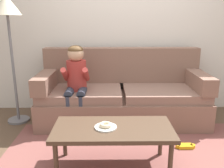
{
  "coord_description": "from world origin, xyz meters",
  "views": [
    {
      "loc": [
        -0.3,
        -2.43,
        1.43
      ],
      "look_at": [
        -0.27,
        0.45,
        0.65
      ],
      "focal_mm": 38.65,
      "sensor_mm": 36.0,
      "label": 1
    }
  ],
  "objects_px": {
    "coffee_table": "(113,132)",
    "toy_controller": "(185,147)",
    "person_child": "(76,79)",
    "donut": "(106,125)",
    "couch": "(122,96)",
    "floor_lamp": "(8,16)"
  },
  "relations": [
    {
      "from": "person_child",
      "to": "floor_lamp",
      "type": "relative_size",
      "value": 0.63
    },
    {
      "from": "toy_controller",
      "to": "donut",
      "type": "bearing_deg",
      "value": 171.14
    },
    {
      "from": "floor_lamp",
      "to": "toy_controller",
      "type": "bearing_deg",
      "value": -20.19
    },
    {
      "from": "couch",
      "to": "floor_lamp",
      "type": "bearing_deg",
      "value": -178.52
    },
    {
      "from": "toy_controller",
      "to": "floor_lamp",
      "type": "height_order",
      "value": "floor_lamp"
    },
    {
      "from": "person_child",
      "to": "floor_lamp",
      "type": "distance_m",
      "value": 1.19
    },
    {
      "from": "couch",
      "to": "toy_controller",
      "type": "xyz_separation_m",
      "value": [
        0.68,
        -0.84,
        -0.33
      ]
    },
    {
      "from": "donut",
      "to": "floor_lamp",
      "type": "bearing_deg",
      "value": 137.74
    },
    {
      "from": "coffee_table",
      "to": "floor_lamp",
      "type": "distance_m",
      "value": 2.07
    },
    {
      "from": "coffee_table",
      "to": "toy_controller",
      "type": "xyz_separation_m",
      "value": [
        0.83,
        0.35,
        -0.37
      ]
    },
    {
      "from": "person_child",
      "to": "toy_controller",
      "type": "bearing_deg",
      "value": -25.64
    },
    {
      "from": "couch",
      "to": "floor_lamp",
      "type": "distance_m",
      "value": 1.86
    },
    {
      "from": "coffee_table",
      "to": "toy_controller",
      "type": "bearing_deg",
      "value": 22.81
    },
    {
      "from": "coffee_table",
      "to": "floor_lamp",
      "type": "height_order",
      "value": "floor_lamp"
    },
    {
      "from": "floor_lamp",
      "to": "couch",
      "type": "bearing_deg",
      "value": 1.48
    },
    {
      "from": "person_child",
      "to": "toy_controller",
      "type": "height_order",
      "value": "person_child"
    },
    {
      "from": "toy_controller",
      "to": "coffee_table",
      "type": "bearing_deg",
      "value": 172.15
    },
    {
      "from": "person_child",
      "to": "floor_lamp",
      "type": "xyz_separation_m",
      "value": [
        -0.88,
        0.18,
        0.79
      ]
    },
    {
      "from": "coffee_table",
      "to": "donut",
      "type": "height_order",
      "value": "donut"
    },
    {
      "from": "couch",
      "to": "person_child",
      "type": "distance_m",
      "value": 0.73
    },
    {
      "from": "person_child",
      "to": "floor_lamp",
      "type": "height_order",
      "value": "floor_lamp"
    },
    {
      "from": "couch",
      "to": "person_child",
      "type": "xyz_separation_m",
      "value": [
        -0.62,
        -0.22,
        0.31
      ]
    }
  ]
}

